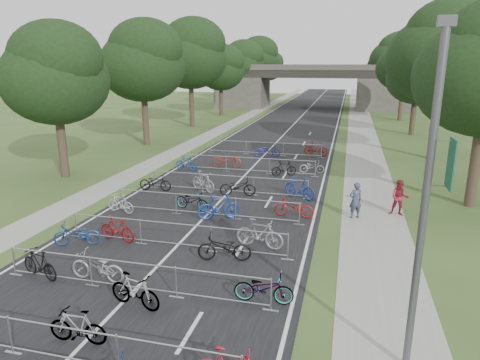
% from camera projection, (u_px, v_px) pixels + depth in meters
% --- Properties ---
extents(road, '(11.00, 140.00, 0.01)m').
position_uv_depth(road, '(299.00, 119.00, 57.47)').
color(road, black).
rests_on(road, ground).
extents(sidewalk_right, '(3.00, 140.00, 0.01)m').
position_uv_depth(sidewalk_right, '(360.00, 121.00, 55.57)').
color(sidewalk_right, gray).
rests_on(sidewalk_right, ground).
extents(sidewalk_left, '(2.00, 140.00, 0.01)m').
position_uv_depth(sidewalk_left, '(245.00, 117.00, 59.26)').
color(sidewalk_left, gray).
rests_on(sidewalk_left, ground).
extents(lane_markings, '(0.12, 140.00, 0.00)m').
position_uv_depth(lane_markings, '(299.00, 119.00, 57.47)').
color(lane_markings, silver).
rests_on(lane_markings, ground).
extents(overpass_bridge, '(31.00, 8.00, 7.05)m').
position_uv_depth(overpass_bridge, '(310.00, 87.00, 70.56)').
color(overpass_bridge, '#403E3A').
rests_on(overpass_bridge, ground).
extents(lamppost, '(0.61, 0.65, 8.21)m').
position_uv_depth(lamppost, '(426.00, 203.00, 9.50)').
color(lamppost, '#4C4C51').
rests_on(lamppost, ground).
extents(tree_left_0, '(6.72, 6.72, 10.25)m').
position_uv_depth(tree_left_0, '(55.00, 76.00, 26.62)').
color(tree_left_0, '#33261C').
rests_on(tree_left_0, ground).
extents(tree_left_1, '(7.56, 7.56, 11.53)m').
position_uv_depth(tree_left_1, '(143.00, 63.00, 37.62)').
color(tree_left_1, '#33261C').
rests_on(tree_left_1, ground).
extents(tree_right_1, '(8.18, 8.18, 12.47)m').
position_uv_depth(tree_right_1, '(445.00, 54.00, 31.64)').
color(tree_right_1, '#33261C').
rests_on(tree_right_1, ground).
extents(tree_left_2, '(8.40, 8.40, 12.81)m').
position_uv_depth(tree_left_2, '(191.00, 55.00, 48.62)').
color(tree_left_2, '#33261C').
rests_on(tree_left_2, ground).
extents(tree_right_2, '(6.16, 6.16, 9.39)m').
position_uv_depth(tree_right_2, '(418.00, 77.00, 43.37)').
color(tree_right_2, '#33261C').
rests_on(tree_right_2, ground).
extents(tree_left_3, '(6.72, 6.72, 10.25)m').
position_uv_depth(tree_left_3, '(221.00, 69.00, 60.27)').
color(tree_left_3, '#33261C').
rests_on(tree_left_3, ground).
extents(tree_right_3, '(7.17, 7.17, 10.93)m').
position_uv_depth(tree_right_3, '(406.00, 66.00, 54.32)').
color(tree_right_3, '#33261C').
rests_on(tree_right_3, ground).
extents(tree_left_4, '(7.56, 7.56, 11.53)m').
position_uv_depth(tree_left_4, '(242.00, 63.00, 71.27)').
color(tree_left_4, '#33261C').
rests_on(tree_left_4, ground).
extents(tree_right_4, '(8.18, 8.18, 12.47)m').
position_uv_depth(tree_right_4, '(397.00, 59.00, 65.28)').
color(tree_right_4, '#33261C').
rests_on(tree_right_4, ground).
extents(tree_left_5, '(8.40, 8.40, 12.81)m').
position_uv_depth(tree_left_5, '(257.00, 59.00, 82.27)').
color(tree_left_5, '#33261C').
rests_on(tree_left_5, ground).
extents(tree_right_5, '(6.16, 6.16, 9.39)m').
position_uv_depth(tree_right_5, '(390.00, 71.00, 77.01)').
color(tree_right_5, '#33261C').
rests_on(tree_right_5, ground).
extents(tree_left_6, '(6.72, 6.72, 10.25)m').
position_uv_depth(tree_left_6, '(268.00, 67.00, 93.91)').
color(tree_left_6, '#33261C').
rests_on(tree_left_6, ground).
extents(tree_right_6, '(7.17, 7.17, 10.93)m').
position_uv_depth(tree_right_6, '(385.00, 65.00, 87.97)').
color(tree_right_6, '#33261C').
rests_on(tree_right_6, ground).
extents(barrier_row_0, '(9.70, 0.08, 1.10)m').
position_uv_depth(barrier_row_0, '(62.00, 345.00, 10.60)').
color(barrier_row_0, '#A8ABB0').
rests_on(barrier_row_0, ground).
extents(barrier_row_1, '(9.70, 0.08, 1.10)m').
position_uv_depth(barrier_row_1, '(132.00, 277.00, 13.97)').
color(barrier_row_1, '#A8ABB0').
rests_on(barrier_row_1, ground).
extents(barrier_row_2, '(9.70, 0.08, 1.10)m').
position_uv_depth(barrier_row_2, '(175.00, 235.00, 17.33)').
color(barrier_row_2, '#A8ABB0').
rests_on(barrier_row_2, ground).
extents(barrier_row_3, '(9.70, 0.08, 1.10)m').
position_uv_depth(barrier_row_3, '(205.00, 206.00, 20.88)').
color(barrier_row_3, '#A8ABB0').
rests_on(barrier_row_3, ground).
extents(barrier_row_4, '(9.70, 0.08, 1.10)m').
position_uv_depth(barrier_row_4, '(228.00, 184.00, 24.62)').
color(barrier_row_4, '#A8ABB0').
rests_on(barrier_row_4, ground).
extents(barrier_row_5, '(9.70, 0.08, 1.10)m').
position_uv_depth(barrier_row_5, '(248.00, 165.00, 29.29)').
color(barrier_row_5, '#A8ABB0').
rests_on(barrier_row_5, ground).
extents(barrier_row_6, '(9.70, 0.08, 1.10)m').
position_uv_depth(barrier_row_6, '(264.00, 148.00, 34.90)').
color(barrier_row_6, '#A8ABB0').
rests_on(barrier_row_6, ground).
extents(bike_1, '(1.69, 0.55, 1.00)m').
position_uv_depth(bike_1, '(78.00, 327.00, 11.39)').
color(bike_1, '#A8ABB0').
rests_on(bike_1, ground).
extents(bike_4, '(1.84, 0.98, 1.07)m').
position_uv_depth(bike_4, '(39.00, 264.00, 14.88)').
color(bike_4, black).
rests_on(bike_4, ground).
extents(bike_5, '(2.05, 0.77, 1.06)m').
position_uv_depth(bike_5, '(97.00, 267.00, 14.65)').
color(bike_5, '#99989F').
rests_on(bike_5, ground).
extents(bike_6, '(1.92, 0.91, 1.11)m').
position_uv_depth(bike_6, '(135.00, 291.00, 13.07)').
color(bike_6, '#A8ABB0').
rests_on(bike_6, ground).
extents(bike_7, '(1.92, 0.75, 0.99)m').
position_uv_depth(bike_7, '(264.00, 288.00, 13.34)').
color(bike_7, '#A8ABB0').
rests_on(bike_7, ground).
extents(bike_8, '(1.99, 1.28, 0.99)m').
position_uv_depth(bike_8, '(77.00, 234.00, 17.55)').
color(bike_8, navy).
rests_on(bike_8, ground).
extents(bike_9, '(1.87, 0.87, 1.09)m').
position_uv_depth(bike_9, '(117.00, 229.00, 17.99)').
color(bike_9, maroon).
rests_on(bike_9, ground).
extents(bike_10, '(2.15, 1.10, 1.08)m').
position_uv_depth(bike_10, '(224.00, 248.00, 16.16)').
color(bike_10, black).
rests_on(bike_10, ground).
extents(bike_11, '(2.09, 0.88, 1.22)m').
position_uv_depth(bike_11, '(260.00, 234.00, 17.29)').
color(bike_11, gray).
rests_on(bike_11, ground).
extents(bike_12, '(1.69, 0.80, 0.98)m').
position_uv_depth(bike_12, '(120.00, 204.00, 21.41)').
color(bike_12, '#A5A5AD').
rests_on(bike_12, ground).
extents(bike_13, '(1.95, 1.01, 0.97)m').
position_uv_depth(bike_13, '(192.00, 201.00, 21.86)').
color(bike_13, '#A8ABB0').
rests_on(bike_13, ground).
extents(bike_14, '(2.13, 1.41, 1.25)m').
position_uv_depth(bike_14, '(219.00, 207.00, 20.48)').
color(bike_14, '#1C3D9C').
rests_on(bike_14, ground).
extents(bike_15, '(1.95, 0.74, 1.01)m').
position_uv_depth(bike_15, '(294.00, 207.00, 20.78)').
color(bike_15, maroon).
rests_on(bike_15, ground).
extents(bike_16, '(1.98, 0.78, 1.02)m').
position_uv_depth(bike_16, '(155.00, 182.00, 25.12)').
color(bike_16, black).
rests_on(bike_16, ground).
extents(bike_17, '(1.99, 1.56, 1.20)m').
position_uv_depth(bike_17, '(203.00, 182.00, 24.97)').
color(bike_17, '#9B9CA2').
rests_on(bike_17, ground).
extents(bike_18, '(2.14, 1.09, 1.07)m').
position_uv_depth(bike_18, '(238.00, 187.00, 24.14)').
color(bike_18, black).
rests_on(bike_18, ground).
extents(bike_19, '(2.05, 1.52, 1.22)m').
position_uv_depth(bike_19, '(299.00, 188.00, 23.67)').
color(bike_19, navy).
rests_on(bike_19, ground).
extents(bike_20, '(1.79, 0.88, 1.03)m').
position_uv_depth(bike_20, '(186.00, 163.00, 29.88)').
color(bike_20, navy).
rests_on(bike_20, ground).
extents(bike_21, '(2.18, 0.92, 1.12)m').
position_uv_depth(bike_21, '(227.00, 160.00, 30.67)').
color(bike_21, maroon).
rests_on(bike_21, ground).
extents(bike_22, '(1.73, 1.16, 1.02)m').
position_uv_depth(bike_22, '(284.00, 169.00, 28.36)').
color(bike_22, black).
rests_on(bike_22, ground).
extents(bike_23, '(1.70, 0.68, 0.88)m').
position_uv_depth(bike_23, '(312.00, 167.00, 29.17)').
color(bike_23, '#B1AFB7').
rests_on(bike_23, ground).
extents(bike_26, '(2.14, 1.14, 1.07)m').
position_uv_depth(bike_26, '(268.00, 150.00, 34.21)').
color(bike_26, navy).
rests_on(bike_26, ground).
extents(bike_27, '(2.06, 1.03, 1.19)m').
position_uv_depth(bike_27, '(316.00, 149.00, 34.58)').
color(bike_27, maroon).
rests_on(bike_27, ground).
extents(pedestrian_a, '(0.77, 0.67, 1.79)m').
position_uv_depth(pedestrian_a, '(355.00, 200.00, 20.59)').
color(pedestrian_a, '#343A4E').
rests_on(pedestrian_a, ground).
extents(pedestrian_b, '(0.93, 0.76, 1.79)m').
position_uv_depth(pedestrian_b, '(400.00, 198.00, 20.96)').
color(pedestrian_b, maroon).
rests_on(pedestrian_b, ground).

